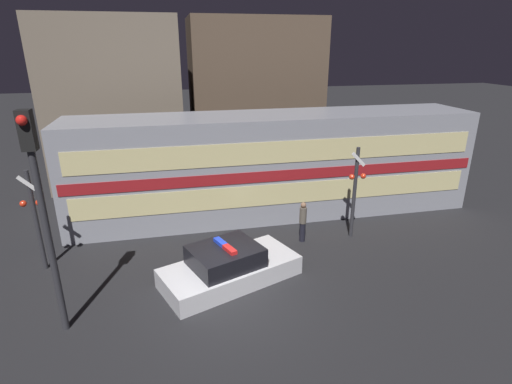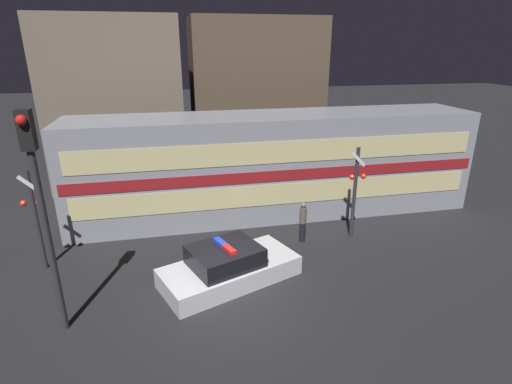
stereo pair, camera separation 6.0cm
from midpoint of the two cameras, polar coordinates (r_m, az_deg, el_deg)
name	(u,v)px [view 2 (the right image)]	position (r m, az deg, el deg)	size (l,w,h in m)	color
ground_plane	(231,304)	(11.97, -3.37, -15.75)	(120.00, 120.00, 0.00)	black
train	(275,165)	(17.27, 2.80, 3.91)	(17.11, 3.06, 4.34)	gray
police_car	(229,267)	(12.76, -3.79, -10.64)	(4.69, 3.34, 1.33)	silver
pedestrian	(303,221)	(15.11, 6.81, -4.20)	(0.27, 0.27, 1.58)	black
crossing_signal_near	(355,189)	(15.38, 14.09, 0.36)	(0.66, 0.30, 3.56)	#2D2D33
crossing_signal_far	(35,216)	(14.55, -28.88, -3.07)	(0.66, 0.30, 3.44)	#2D2D33
traffic_light_corner	(41,202)	(10.57, -28.27, -1.24)	(0.30, 0.46, 5.73)	#2D2D33
building_left	(118,101)	(22.99, -18.98, 12.13)	(6.63, 5.43, 8.40)	#726656
building_center	(255,95)	(24.34, -0.10, 13.70)	(7.34, 4.62, 8.49)	brown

